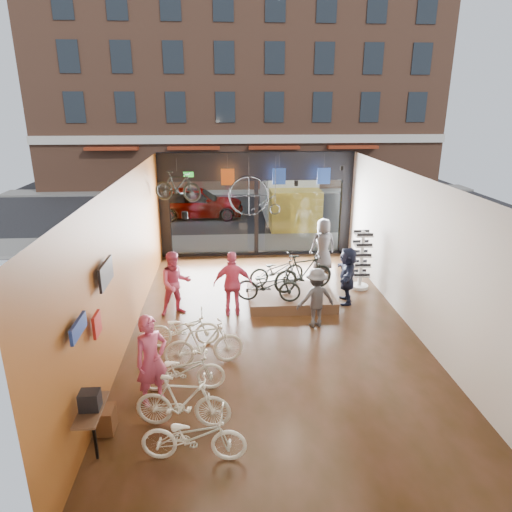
{
  "coord_description": "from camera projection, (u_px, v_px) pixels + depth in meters",
  "views": [
    {
      "loc": [
        -1.13,
        -10.35,
        5.42
      ],
      "look_at": [
        -0.33,
        1.4,
        1.47
      ],
      "focal_mm": 32.0,
      "sensor_mm": 36.0,
      "label": 1
    }
  ],
  "objects": [
    {
      "name": "penny_farthing",
      "position": [
        257.0,
        197.0,
        14.94
      ],
      "size": [
        1.64,
        0.06,
        1.31
      ],
      "primitive_type": null,
      "color": "black",
      "rests_on": "ceiling"
    },
    {
      "name": "box_truck",
      "position": [
        289.0,
        193.0,
        21.68
      ],
      "size": [
        2.29,
        6.86,
        2.7
      ],
      "primitive_type": null,
      "color": "silver",
      "rests_on": "street_road"
    },
    {
      "name": "display_bike_right",
      "position": [
        277.0,
        270.0,
        13.44
      ],
      "size": [
        1.8,
        1.04,
        0.89
      ],
      "primitive_type": "imported",
      "rotation": [
        0.0,
        0.0,
        1.85
      ],
      "color": "black",
      "rests_on": "display_platform"
    },
    {
      "name": "wall_back",
      "position": [
        328.0,
        423.0,
        5.29
      ],
      "size": [
        7.0,
        0.04,
        3.8
      ],
      "primitive_type": "cube",
      "color": "beige",
      "rests_on": "ground"
    },
    {
      "name": "wall_left",
      "position": [
        125.0,
        261.0,
        10.75
      ],
      "size": [
        0.04,
        12.0,
        3.8
      ],
      "primitive_type": "cube",
      "color": "#9B541F",
      "rests_on": "ground"
    },
    {
      "name": "floor_bike_4",
      "position": [
        183.0,
        329.0,
        10.61
      ],
      "size": [
        1.72,
        0.7,
        0.88
      ],
      "primitive_type": "imported",
      "rotation": [
        0.0,
        0.0,
        1.64
      ],
      "color": "silver",
      "rests_on": "ground_plane"
    },
    {
      "name": "display_bike_mid",
      "position": [
        304.0,
        272.0,
        12.98
      ],
      "size": [
        1.9,
        1.05,
        1.1
      ],
      "primitive_type": "imported",
      "rotation": [
        0.0,
        0.0,
        1.88
      ],
      "color": "black",
      "rests_on": "display_platform"
    },
    {
      "name": "display_bike_left",
      "position": [
        268.0,
        285.0,
        12.31
      ],
      "size": [
        1.82,
        0.89,
        0.92
      ],
      "primitive_type": "imported",
      "rotation": [
        0.0,
        0.0,
        1.4
      ],
      "color": "black",
      "rests_on": "display_platform"
    },
    {
      "name": "exit_sign",
      "position": [
        189.0,
        174.0,
        16.02
      ],
      "size": [
        0.35,
        0.06,
        0.18
      ],
      "primitive_type": "cube",
      "color": "#198C26",
      "rests_on": "storefront"
    },
    {
      "name": "floor_bike_1",
      "position": [
        183.0,
        402.0,
        7.9
      ],
      "size": [
        1.74,
        0.71,
        1.01
      ],
      "primitive_type": "imported",
      "rotation": [
        0.0,
        0.0,
        1.43
      ],
      "color": "silver",
      "rests_on": "ground_plane"
    },
    {
      "name": "street_car",
      "position": [
        196.0,
        202.0,
        22.52
      ],
      "size": [
        4.63,
        1.86,
        1.58
      ],
      "primitive_type": "imported",
      "rotation": [
        0.0,
        0.0,
        1.57
      ],
      "color": "gray",
      "rests_on": "street_road"
    },
    {
      "name": "floor_bike_3",
      "position": [
        204.0,
        344.0,
        9.79
      ],
      "size": [
        1.8,
        0.81,
        1.04
      ],
      "primitive_type": "imported",
      "rotation": [
        0.0,
        0.0,
        1.76
      ],
      "color": "silver",
      "rests_on": "ground_plane"
    },
    {
      "name": "opposite_building",
      "position": [
        240.0,
        78.0,
        29.7
      ],
      "size": [
        26.0,
        5.0,
        14.0
      ],
      "primitive_type": "cube",
      "color": "brown",
      "rests_on": "ground"
    },
    {
      "name": "sunglasses_rack",
      "position": [
        361.0,
        260.0,
        13.82
      ],
      "size": [
        0.64,
        0.57,
        1.82
      ],
      "primitive_type": null,
      "rotation": [
        0.0,
        0.0,
        0.28
      ],
      "color": "white",
      "rests_on": "ground_plane"
    },
    {
      "name": "sidewalk_far",
      "position": [
        242.0,
        191.0,
        29.54
      ],
      "size": [
        30.0,
        2.0,
        0.12
      ],
      "primitive_type": "cube",
      "color": "slate",
      "rests_on": "ground"
    },
    {
      "name": "jersey_right",
      "position": [
        324.0,
        176.0,
        15.68
      ],
      "size": [
        0.45,
        0.03,
        0.55
      ],
      "primitive_type": "cube",
      "color": "#1E3F99",
      "rests_on": "ceiling"
    },
    {
      "name": "floor_bike_0",
      "position": [
        194.0,
        436.0,
        7.19
      ],
      "size": [
        1.73,
        0.74,
        0.88
      ],
      "primitive_type": "imported",
      "rotation": [
        0.0,
        0.0,
        1.48
      ],
      "color": "silver",
      "rests_on": "ground_plane"
    },
    {
      "name": "jersey_left",
      "position": [
        228.0,
        177.0,
        15.47
      ],
      "size": [
        0.45,
        0.03,
        0.55
      ],
      "primitive_type": "cube",
      "color": "#CC5919",
      "rests_on": "ceiling"
    },
    {
      "name": "customer_4",
      "position": [
        323.0,
        245.0,
        15.37
      ],
      "size": [
        0.96,
        0.71,
        1.79
      ],
      "primitive_type": "imported",
      "rotation": [
        0.0,
        0.0,
        3.31
      ],
      "color": "#3F3F44",
      "rests_on": "ground_plane"
    },
    {
      "name": "ceiling",
      "position": [
        274.0,
        177.0,
        10.37
      ],
      "size": [
        7.0,
        12.0,
        0.04
      ],
      "primitive_type": "cube",
      "color": "black",
      "rests_on": "ground"
    },
    {
      "name": "customer_0",
      "position": [
        151.0,
        360.0,
        8.46
      ],
      "size": [
        0.78,
        0.74,
        1.79
      ],
      "primitive_type": "imported",
      "rotation": [
        0.0,
        0.0,
        0.65
      ],
      "color": "#CC4C72",
      "rests_on": "ground_plane"
    },
    {
      "name": "ground_plane",
      "position": [
        273.0,
        329.0,
        11.59
      ],
      "size": [
        7.0,
        12.0,
        0.04
      ],
      "primitive_type": "cube",
      "color": "black",
      "rests_on": "ground"
    },
    {
      "name": "wall_merch",
      "position": [
        95.0,
        362.0,
        7.64
      ],
      "size": [
        0.4,
        2.4,
        2.6
      ],
      "primitive_type": null,
      "color": "navy",
      "rests_on": "wall_left"
    },
    {
      "name": "hung_bike",
      "position": [
        178.0,
        186.0,
        14.46
      ],
      "size": [
        1.64,
        0.95,
        0.95
      ],
      "primitive_type": "imported",
      "rotation": [
        0.0,
        0.0,
        1.23
      ],
      "color": "black",
      "rests_on": "ceiling"
    },
    {
      "name": "street_road",
      "position": [
        245.0,
        205.0,
        25.78
      ],
      "size": [
        30.0,
        18.0,
        0.02
      ],
      "primitive_type": "cube",
      "color": "black",
      "rests_on": "ground"
    },
    {
      "name": "storefront",
      "position": [
        256.0,
        205.0,
        16.66
      ],
      "size": [
        7.0,
        0.26,
        3.8
      ],
      "primitive_type": null,
      "color": "black",
      "rests_on": "ground"
    },
    {
      "name": "sidewalk_near",
      "position": [
        254.0,
        243.0,
        18.38
      ],
      "size": [
        30.0,
        2.4,
        0.12
      ],
      "primitive_type": "cube",
      "color": "slate",
      "rests_on": "ground"
    },
    {
      "name": "customer_2",
      "position": [
        233.0,
        284.0,
        12.07
      ],
      "size": [
        1.04,
        0.43,
        1.77
      ],
      "primitive_type": "imported",
      "rotation": [
        0.0,
        0.0,
        3.14
      ],
      "color": "#CC4C72",
      "rests_on": "ground_plane"
    },
    {
      "name": "wall_right",
      "position": [
        416.0,
        254.0,
        11.21
      ],
      "size": [
        0.04,
        12.0,
        3.8
      ],
      "primitive_type": "cube",
      "color": "beige",
      "rests_on": "ground"
    },
    {
      "name": "customer_3",
      "position": [
        316.0,
        298.0,
        11.47
      ],
      "size": [
        1.1,
        0.78,
        1.55
      ],
      "primitive_type": "imported",
      "rotation": [
        0.0,
        0.0,
        3.37
      ],
      "color": "#3F3F44",
      "rests_on": "ground_plane"
    },
    {
      "name": "customer_1",
      "position": [
        175.0,
        284.0,
        12.11
      ],
      "size": [
        1.01,
        0.89,
        1.75
      ],
      "primitive_type": "imported",
      "rotation": [
        0.0,
        0.0,
        0.31
      ],
      "color": "#CC4C72",
      "rests_on": "ground_plane"
    },
    {
      "name": "display_platform",
      "position": [
        291.0,
        297.0,
        13.04
      ],
      "size": [
        2.4,
        1.8,
        0.3
      ],
      "primitive_type": "cube",
      "color": "#482E1E",
      "rests_on": "ground_plane"
    },
    {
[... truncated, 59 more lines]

